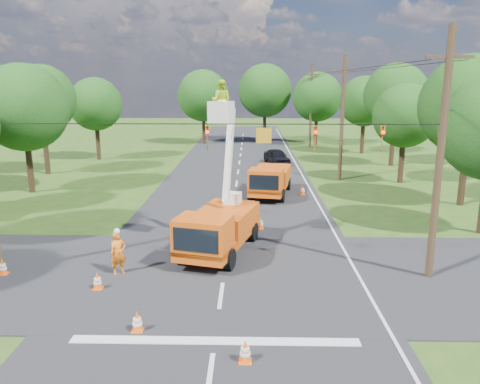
{
  "coord_description": "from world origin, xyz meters",
  "views": [
    {
      "loc": [
        1.07,
        -16.25,
        7.88
      ],
      "look_at": [
        0.58,
        6.19,
        2.6
      ],
      "focal_mm": 35.0,
      "sensor_mm": 36.0,
      "label": 1
    }
  ],
  "objects_px": {
    "tree_right_e": "(365,101)",
    "tree_far_a": "(203,96)",
    "traffic_cone_0": "(137,322)",
    "tree_far_b": "(265,91)",
    "ground_worker": "(118,253)",
    "distant_car": "(277,157)",
    "tree_left_e": "(41,99)",
    "traffic_cone_3": "(257,207)",
    "tree_far_c": "(317,97)",
    "traffic_cone_2": "(260,223)",
    "traffic_cone_5": "(3,267)",
    "tree_left_f": "(95,104)",
    "pole_right_near": "(440,155)",
    "tree_right_b": "(471,106)",
    "second_truck": "(270,180)",
    "pole_right_far": "(311,106)",
    "traffic_cone_7": "(303,190)",
    "bucket_truck": "(219,219)",
    "traffic_cone_4": "(97,281)",
    "tree_right_c": "(405,116)",
    "tree_right_d": "(396,95)",
    "traffic_cone_1": "(245,351)",
    "pole_right_mid": "(342,118)"
  },
  "relations": [
    {
      "from": "second_truck",
      "to": "bucket_truck",
      "type": "bearing_deg",
      "value": -93.42
    },
    {
      "from": "traffic_cone_4",
      "to": "traffic_cone_7",
      "type": "distance_m",
      "value": 18.59
    },
    {
      "from": "bucket_truck",
      "to": "second_truck",
      "type": "bearing_deg",
      "value": 91.15
    },
    {
      "from": "traffic_cone_0",
      "to": "traffic_cone_3",
      "type": "height_order",
      "value": "same"
    },
    {
      "from": "ground_worker",
      "to": "traffic_cone_4",
      "type": "relative_size",
      "value": 2.62
    },
    {
      "from": "tree_right_c",
      "to": "tree_right_e",
      "type": "relative_size",
      "value": 0.91
    },
    {
      "from": "distant_car",
      "to": "tree_right_e",
      "type": "relative_size",
      "value": 0.51
    },
    {
      "from": "traffic_cone_1",
      "to": "pole_right_mid",
      "type": "xyz_separation_m",
      "value": [
        7.54,
        26.26,
        4.75
      ]
    },
    {
      "from": "traffic_cone_0",
      "to": "traffic_cone_2",
      "type": "distance_m",
      "value": 11.74
    },
    {
      "from": "traffic_cone_3",
      "to": "tree_far_a",
      "type": "distance_m",
      "value": 34.55
    },
    {
      "from": "bucket_truck",
      "to": "pole_right_near",
      "type": "bearing_deg",
      "value": -1.2
    },
    {
      "from": "tree_left_e",
      "to": "tree_far_c",
      "type": "relative_size",
      "value": 1.03
    },
    {
      "from": "traffic_cone_0",
      "to": "traffic_cone_3",
      "type": "bearing_deg",
      "value": 74.15
    },
    {
      "from": "tree_far_b",
      "to": "pole_right_near",
      "type": "bearing_deg",
      "value": -83.03
    },
    {
      "from": "traffic_cone_5",
      "to": "tree_far_b",
      "type": "xyz_separation_m",
      "value": [
        12.26,
        45.18,
        6.45
      ]
    },
    {
      "from": "traffic_cone_5",
      "to": "tree_left_f",
      "type": "relative_size",
      "value": 0.08
    },
    {
      "from": "distant_car",
      "to": "pole_right_near",
      "type": "relative_size",
      "value": 0.44
    },
    {
      "from": "pole_right_near",
      "to": "tree_left_e",
      "type": "relative_size",
      "value": 1.06
    },
    {
      "from": "tree_far_a",
      "to": "bucket_truck",
      "type": "bearing_deg",
      "value": -83.46
    },
    {
      "from": "tree_right_b",
      "to": "ground_worker",
      "type": "bearing_deg",
      "value": -148.35
    },
    {
      "from": "traffic_cone_7",
      "to": "pole_right_near",
      "type": "height_order",
      "value": "pole_right_near"
    },
    {
      "from": "bucket_truck",
      "to": "tree_far_c",
      "type": "relative_size",
      "value": 0.87
    },
    {
      "from": "pole_right_near",
      "to": "tree_right_b",
      "type": "height_order",
      "value": "pole_right_near"
    },
    {
      "from": "ground_worker",
      "to": "pole_right_near",
      "type": "xyz_separation_m",
      "value": [
        12.92,
        -0.03,
        4.18
      ]
    },
    {
      "from": "tree_left_e",
      "to": "traffic_cone_3",
      "type": "bearing_deg",
      "value": -34.21
    },
    {
      "from": "second_truck",
      "to": "pole_right_far",
      "type": "relative_size",
      "value": 0.64
    },
    {
      "from": "bucket_truck",
      "to": "tree_right_e",
      "type": "relative_size",
      "value": 0.93
    },
    {
      "from": "traffic_cone_3",
      "to": "tree_right_e",
      "type": "distance_m",
      "value": 28.78
    },
    {
      "from": "pole_right_far",
      "to": "tree_right_b",
      "type": "height_order",
      "value": "pole_right_far"
    },
    {
      "from": "distant_car",
      "to": "traffic_cone_3",
      "type": "height_order",
      "value": "distant_car"
    },
    {
      "from": "traffic_cone_2",
      "to": "tree_far_a",
      "type": "distance_m",
      "value": 37.71
    },
    {
      "from": "ground_worker",
      "to": "traffic_cone_4",
      "type": "distance_m",
      "value": 1.69
    },
    {
      "from": "traffic_cone_3",
      "to": "tree_right_c",
      "type": "bearing_deg",
      "value": 38.83
    },
    {
      "from": "second_truck",
      "to": "tree_left_f",
      "type": "bearing_deg",
      "value": 147.84
    },
    {
      "from": "tree_left_f",
      "to": "pole_right_near",
      "type": "bearing_deg",
      "value": -52.16
    },
    {
      "from": "distant_car",
      "to": "tree_left_f",
      "type": "relative_size",
      "value": 0.52
    },
    {
      "from": "bucket_truck",
      "to": "tree_far_b",
      "type": "relative_size",
      "value": 0.77
    },
    {
      "from": "traffic_cone_0",
      "to": "tree_far_b",
      "type": "xyz_separation_m",
      "value": [
        5.54,
        49.62,
        6.45
      ]
    },
    {
      "from": "tree_right_c",
      "to": "pole_right_mid",
      "type": "bearing_deg",
      "value": 167.99
    },
    {
      "from": "ground_worker",
      "to": "traffic_cone_4",
      "type": "xyz_separation_m",
      "value": [
        -0.42,
        -1.54,
        -0.57
      ]
    },
    {
      "from": "tree_right_d",
      "to": "traffic_cone_1",
      "type": "bearing_deg",
      "value": -112.6
    },
    {
      "from": "pole_right_far",
      "to": "tree_right_c",
      "type": "height_order",
      "value": "pole_right_far"
    },
    {
      "from": "pole_right_near",
      "to": "tree_right_e",
      "type": "bearing_deg",
      "value": 81.39
    },
    {
      "from": "ground_worker",
      "to": "distant_car",
      "type": "xyz_separation_m",
      "value": [
        8.12,
        27.35,
        -0.19
      ]
    },
    {
      "from": "tree_right_b",
      "to": "second_truck",
      "type": "bearing_deg",
      "value": 170.73
    },
    {
      "from": "distant_car",
      "to": "tree_far_b",
      "type": "relative_size",
      "value": 0.42
    },
    {
      "from": "tree_right_e",
      "to": "tree_far_a",
      "type": "bearing_deg",
      "value": 156.95
    },
    {
      "from": "traffic_cone_5",
      "to": "tree_right_c",
      "type": "distance_m",
      "value": 29.95
    },
    {
      "from": "tree_far_a",
      "to": "tree_right_e",
      "type": "bearing_deg",
      "value": -23.05
    },
    {
      "from": "pole_right_near",
      "to": "bucket_truck",
      "type": "bearing_deg",
      "value": 163.66
    }
  ]
}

